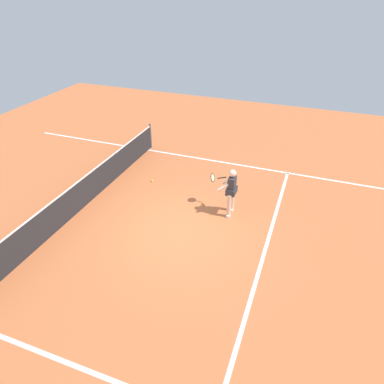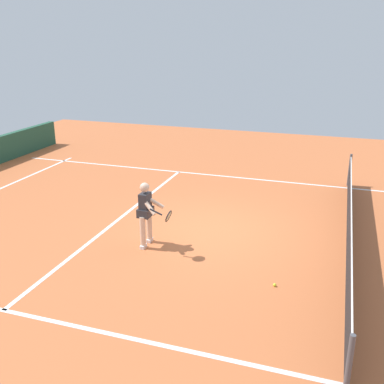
{
  "view_description": "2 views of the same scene",
  "coord_description": "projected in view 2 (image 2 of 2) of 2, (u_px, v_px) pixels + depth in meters",
  "views": [
    {
      "loc": [
        -7.55,
        -3.18,
        6.4
      ],
      "look_at": [
        0.77,
        -0.08,
        0.88
      ],
      "focal_mm": 32.8,
      "sensor_mm": 36.0,
      "label": 1
    },
    {
      "loc": [
        10.2,
        2.94,
        4.69
      ],
      "look_at": [
        0.49,
        -0.28,
        1.15
      ],
      "focal_mm": 42.17,
      "sensor_mm": 36.0,
      "label": 2
    }
  ],
  "objects": [
    {
      "name": "service_line_marking",
      "position": [
        121.0,
        218.0,
        12.3
      ],
      "size": [
        9.27,
        0.1,
        0.01
      ],
      "primitive_type": "cube",
      "color": "white",
      "rests_on": "ground"
    },
    {
      "name": "court_net",
      "position": [
        349.0,
        228.0,
        10.39
      ],
      "size": [
        9.95,
        0.08,
        1.07
      ],
      "color": "#4C4C51",
      "rests_on": "ground"
    },
    {
      "name": "ground_plane",
      "position": [
        208.0,
        230.0,
        11.56
      ],
      "size": [
        25.63,
        25.63,
        0.0
      ],
      "primitive_type": "plane",
      "color": "#C66638"
    },
    {
      "name": "sideline_left_marking",
      "position": [
        246.0,
        178.0,
        15.71
      ],
      "size": [
        0.1,
        17.72,
        0.01
      ],
      "primitive_type": "cube",
      "color": "white",
      "rests_on": "ground"
    },
    {
      "name": "tennis_player",
      "position": [
        146.0,
        212.0,
        10.42
      ],
      "size": [
        0.78,
        0.92,
        1.55
      ],
      "color": "beige",
      "rests_on": "ground"
    },
    {
      "name": "sideline_right_marking",
      "position": [
        129.0,
        338.0,
        7.4
      ],
      "size": [
        0.1,
        17.72,
        0.01
      ],
      "primitive_type": "cube",
      "color": "white",
      "rests_on": "ground"
    },
    {
      "name": "tennis_ball_near",
      "position": [
        275.0,
        285.0,
        8.92
      ],
      "size": [
        0.07,
        0.07,
        0.07
      ],
      "primitive_type": "sphere",
      "color": "#D1E533",
      "rests_on": "ground"
    }
  ]
}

